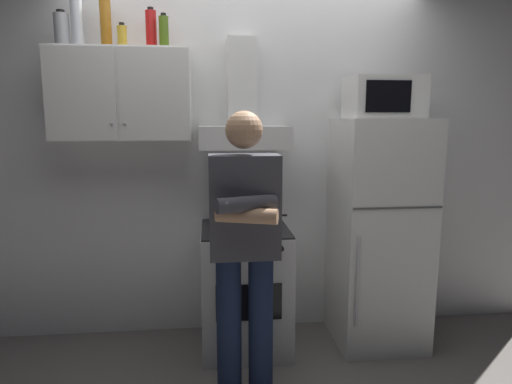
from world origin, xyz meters
TOP-DOWN VIEW (x-y plane):
  - ground_plane at (0.00, 0.00)m, footprint 7.00×7.00m
  - back_wall_tiled at (0.00, 0.60)m, footprint 4.80×0.10m
  - upper_cabinet at (-0.85, 0.37)m, footprint 0.90×0.37m
  - stove_oven at (-0.05, 0.25)m, footprint 0.60×0.62m
  - range_hood at (-0.05, 0.38)m, footprint 0.60×0.44m
  - refrigerator at (0.90, 0.25)m, footprint 0.60×0.62m
  - microwave at (0.90, 0.27)m, footprint 0.48×0.37m
  - person_standing at (-0.10, -0.36)m, footprint 0.38×0.33m
  - cooking_pot at (0.08, 0.13)m, footprint 0.28×0.18m
  - bottle_vodka_clear at (-1.11, 0.35)m, footprint 0.07×0.07m
  - bottle_spice_jar at (-0.83, 0.34)m, footprint 0.06×0.06m
  - bottle_liquor_amber at (-0.94, 0.40)m, footprint 0.07×0.07m
  - bottle_olive_oil at (-0.56, 0.36)m, footprint 0.06×0.06m
  - bottle_canister_steel at (-1.20, 0.35)m, footprint 0.09×0.09m
  - bottle_soda_red at (-0.65, 0.40)m, footprint 0.07×0.07m

SIDE VIEW (x-z plane):
  - ground_plane at x=0.00m, z-range 0.00..0.00m
  - stove_oven at x=-0.05m, z-range 0.00..0.87m
  - refrigerator at x=0.90m, z-range 0.00..1.60m
  - person_standing at x=-0.10m, z-range 0.08..1.72m
  - cooking_pot at x=0.08m, z-range 0.87..0.99m
  - back_wall_tiled at x=0.00m, z-range 0.00..2.70m
  - range_hood at x=-0.05m, z-range 1.22..1.97m
  - microwave at x=0.90m, z-range 1.60..1.88m
  - upper_cabinet at x=-0.85m, z-range 1.45..2.05m
  - bottle_spice_jar at x=-0.83m, z-range 2.04..2.20m
  - bottle_olive_oil at x=-0.56m, z-range 2.04..2.26m
  - bottle_canister_steel at x=-1.20m, z-range 2.04..2.27m
  - bottle_soda_red at x=-0.65m, z-range 2.04..2.31m
  - bottle_vodka_clear at x=-1.11m, z-range 2.04..2.37m
  - bottle_liquor_amber at x=-0.94m, z-range 2.04..2.38m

